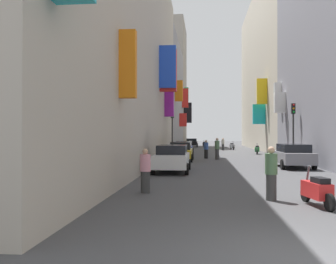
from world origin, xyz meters
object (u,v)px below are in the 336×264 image
Objects in this scene: parked_car_yellow at (181,151)px; scooter_silver at (232,146)px; pedestrian_near_left at (223,144)px; pedestrian_mid_street at (145,171)px; scooter_red at (317,190)px; traffic_light_near_corner at (293,122)px; scooter_green at (257,150)px; pedestrian_near_right at (217,149)px; parked_car_blue at (184,148)px; parked_car_black at (192,142)px; parked_car_grey at (293,155)px; pedestrian_crossing at (271,174)px; pedestrian_far_away at (206,149)px; parked_car_white at (172,158)px; traffic_light_far_corner at (172,125)px; scooter_black at (204,144)px; scooter_blue at (206,147)px.

parked_car_yellow is 20.99m from scooter_silver.
pedestrian_mid_street is (-4.48, -33.16, -0.00)m from pedestrian_near_left.
pedestrian_mid_street is at bearing 160.56° from scooter_red.
traffic_light_near_corner is at bearing -78.05° from pedestrian_near_left.
pedestrian_near_right is (-4.41, -8.43, 0.41)m from scooter_green.
pedestrian_near_right is (3.03, -6.33, 0.16)m from parked_car_blue.
parked_car_blue is 25.39m from scooter_red.
parked_car_black reaches higher than scooter_green.
pedestrian_crossing is at bearing -106.62° from parked_car_grey.
pedestrian_near_right reaches higher than parked_car_blue.
parked_car_yellow is at bearing -88.52° from parked_car_blue.
parked_car_grey is 2.75× the size of pedestrian_far_away.
scooter_silver is 1.13× the size of pedestrian_crossing.
scooter_red is (4.94, -8.82, -0.31)m from parked_car_white.
parked_car_yellow reaches higher than parked_car_blue.
traffic_light_far_corner is (-0.76, -4.51, 2.15)m from parked_car_blue.
pedestrian_crossing is (-3.40, -26.15, 0.38)m from scooter_green.
parked_car_yellow is at bearing -89.69° from parked_car_black.
parked_car_white is 11.76m from traffic_light_far_corner.
scooter_black is (2.02, 20.43, -0.25)m from parked_car_blue.
scooter_red is at bearing -88.71° from pedestrian_near_left.
pedestrian_far_away reaches higher than parked_car_blue.
scooter_green is 1.23× the size of pedestrian_mid_street.
scooter_red is 1.11× the size of pedestrian_crossing.
parked_car_black is 2.08× the size of scooter_silver.
parked_car_white is 11.19m from pedestrian_far_away.
parked_car_yellow is (0.16, -29.89, 0.04)m from parked_car_black.
scooter_red is 18.65m from pedestrian_near_right.
traffic_light_near_corner is (6.24, -3.83, 2.15)m from pedestrian_far_away.
scooter_silver is 36.96m from scooter_red.
parked_car_white is 25.63m from scooter_blue.
pedestrian_near_right reaches higher than scooter_silver.
scooter_blue is 32.59m from pedestrian_mid_street.
parked_car_black is 2.53× the size of pedestrian_near_left.
parked_car_white reaches higher than scooter_red.
parked_car_black is at bearing 89.87° from parked_car_blue.
scooter_green is at bearing 54.83° from parked_car_yellow.
parked_car_black is 12.41m from scooter_blue.
parked_car_black is at bearing 94.51° from pedestrian_far_away.
pedestrian_near_left reaches higher than parked_car_yellow.
parked_car_grey is 2.25× the size of scooter_silver.
parked_car_black reaches higher than scooter_red.
scooter_red is 5.60m from pedestrian_mid_street.
traffic_light_far_corner is at bearing -109.31° from pedestrian_near_left.
pedestrian_near_right is (-1.01, 17.72, 0.04)m from pedestrian_crossing.
traffic_light_far_corner is at bearing -111.23° from scooter_silver.
traffic_light_near_corner is at bearing -4.77° from parked_car_yellow.
pedestrian_far_away reaches higher than scooter_black.
pedestrian_mid_street is (-0.11, -22.99, 0.05)m from parked_car_blue.
pedestrian_near_left reaches higher than scooter_black.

